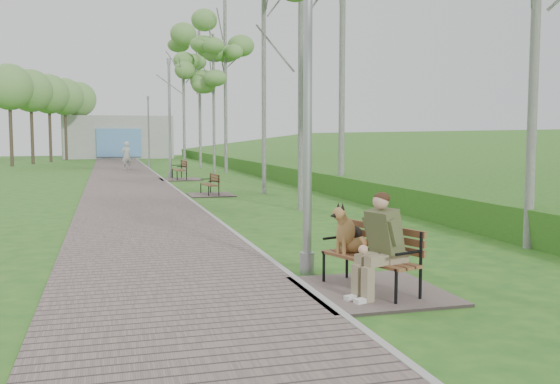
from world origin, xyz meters
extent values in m
plane|color=#255B1D|center=(0.00, 0.00, 0.00)|extent=(120.00, 120.00, 0.00)
cube|color=#60524E|center=(-1.75, 21.50, 0.02)|extent=(3.50, 67.00, 0.04)
cube|color=#999993|center=(0.00, 21.50, 0.03)|extent=(0.10, 67.00, 0.05)
cube|color=#4E8528|center=(12.00, 20.00, 0.00)|extent=(14.00, 70.00, 1.60)
cube|color=#9E9E99|center=(-1.50, 51.00, 2.00)|extent=(10.00, 5.00, 4.00)
cube|color=#5688C0|center=(-1.50, 48.40, 1.50)|extent=(4.00, 0.20, 2.60)
cube|color=#60524E|center=(0.81, -3.21, 0.02)|extent=(1.86, 2.06, 0.04)
cube|color=brown|center=(0.76, -3.21, 0.46)|extent=(0.94, 1.61, 0.04)
cube|color=brown|center=(0.99, -3.13, 0.74)|extent=(0.54, 1.48, 0.34)
cube|color=#60524E|center=(0.93, 11.16, 0.02)|extent=(1.55, 1.72, 0.04)
cube|color=brown|center=(0.88, 11.16, 0.39)|extent=(0.49, 1.32, 0.03)
cube|color=brown|center=(1.09, 11.18, 0.62)|extent=(0.14, 1.29, 0.28)
cube|color=#60524E|center=(0.78, 19.46, 0.02)|extent=(1.92, 2.13, 0.04)
cube|color=brown|center=(0.73, 19.46, 0.48)|extent=(0.55, 1.62, 0.04)
cube|color=brown|center=(0.99, 19.47, 0.77)|extent=(0.12, 1.60, 0.35)
cylinder|color=#9C9FA4|center=(0.31, -1.89, 0.17)|extent=(0.23, 0.23, 0.34)
cylinder|color=#9C9FA4|center=(0.31, -1.89, 2.82)|extent=(0.14, 0.14, 5.63)
cylinder|color=#9C9FA4|center=(0.42, 20.46, 0.17)|extent=(0.23, 0.23, 0.34)
cylinder|color=#9C9FA4|center=(0.42, 20.46, 2.86)|extent=(0.14, 0.14, 5.72)
cylinder|color=#9C9FA4|center=(0.42, 20.46, 5.78)|extent=(0.21, 0.21, 0.29)
cylinder|color=#9C9FA4|center=(0.13, 31.98, 0.14)|extent=(0.18, 0.18, 0.28)
cylinder|color=#9C9FA4|center=(0.13, 31.98, 2.31)|extent=(0.11, 0.11, 4.61)
cylinder|color=#9C9FA4|center=(0.13, 31.98, 4.66)|extent=(0.17, 0.17, 0.23)
imported|color=silver|center=(-1.44, 29.22, 0.89)|extent=(0.76, 0.65, 1.77)
cylinder|color=silver|center=(5.03, -0.91, 3.86)|extent=(0.18, 0.18, 7.72)
cylinder|color=silver|center=(2.66, 5.94, 3.60)|extent=(0.18, 0.18, 7.20)
cylinder|color=silver|center=(5.17, 9.24, 4.90)|extent=(0.19, 0.19, 9.80)
cylinder|color=silver|center=(2.90, 11.16, 5.54)|extent=(0.20, 0.20, 11.08)
cylinder|color=silver|center=(1.70, 25.21, 3.34)|extent=(0.16, 0.16, 6.67)
ellipsoid|color=#6B9F4D|center=(1.70, 25.21, 5.47)|extent=(2.28, 2.28, 2.94)
cylinder|color=silver|center=(4.00, 24.55, 4.89)|extent=(0.18, 0.18, 9.78)
ellipsoid|color=#6B9F4D|center=(4.00, 24.55, 8.02)|extent=(2.63, 2.63, 4.30)
cylinder|color=silver|center=(3.31, 24.49, 3.92)|extent=(0.16, 0.16, 7.83)
ellipsoid|color=#6B9F4D|center=(3.31, 24.49, 6.42)|extent=(2.24, 2.24, 3.45)
cylinder|color=silver|center=(3.31, 29.95, 4.45)|extent=(0.19, 0.19, 8.90)
ellipsoid|color=#6B9F4D|center=(3.31, 29.95, 7.30)|extent=(2.68, 2.68, 3.92)
camera|label=1|loc=(-2.64, -10.90, 2.13)|focal=40.00mm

